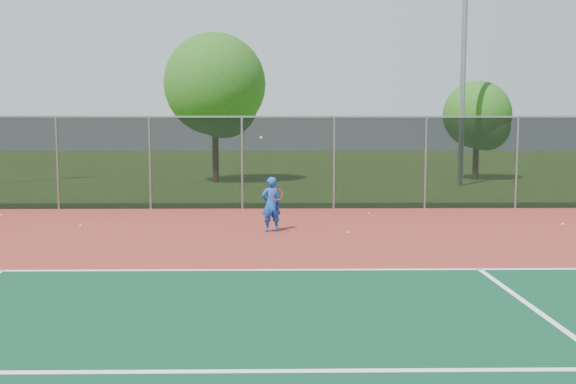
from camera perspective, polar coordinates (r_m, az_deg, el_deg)
ground at (r=9.47m, az=10.39°, el=-11.03°), size 120.00×120.00×0.00m
court_apron at (r=11.36m, az=8.42°, el=-8.06°), size 30.00×20.00×0.02m
fence_back at (r=20.99m, az=4.11°, el=2.72°), size 30.00×0.06×3.03m
tennis_player at (r=16.46m, az=-1.51°, el=-1.08°), size 0.60×0.65×2.45m
practice_ball_0 at (r=21.08m, az=-24.09°, el=-1.90°), size 0.07×0.07×0.07m
practice_ball_2 at (r=18.09m, az=-17.96°, el=-2.89°), size 0.07×0.07×0.07m
practice_ball_4 at (r=16.21m, az=5.41°, el=-3.63°), size 0.07×0.07×0.07m
practice_ball_5 at (r=19.01m, az=23.23°, el=-2.67°), size 0.07×0.07×0.07m
practice_ball_7 at (r=19.72m, az=7.19°, el=-1.93°), size 0.07×0.07×0.07m
floodlight_n at (r=30.32m, az=15.38°, el=12.92°), size 0.90×0.40×11.51m
tree_back_left at (r=30.95m, az=-6.36°, el=9.10°), size 4.84×4.84×7.10m
tree_back_mid at (r=33.71m, az=16.64°, el=6.34°), size 3.38×3.38×4.96m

